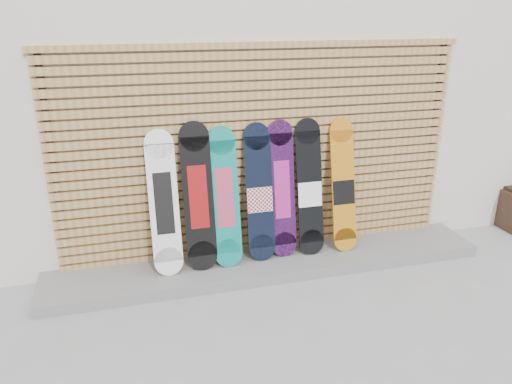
{
  "coord_description": "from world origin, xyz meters",
  "views": [
    {
      "loc": [
        -1.52,
        -3.8,
        2.6
      ],
      "look_at": [
        -0.27,
        0.75,
        0.85
      ],
      "focal_mm": 35.0,
      "sensor_mm": 36.0,
      "label": 1
    }
  ],
  "objects_px": {
    "snowboard_0": "(164,203)",
    "snowboard_6": "(343,187)",
    "snowboard_5": "(310,189)",
    "snowboard_1": "(198,197)",
    "snowboard_4": "(282,190)",
    "snowboard_3": "(259,194)",
    "snowboard_2": "(225,198)"
  },
  "relations": [
    {
      "from": "snowboard_1",
      "to": "snowboard_0",
      "type": "bearing_deg",
      "value": -178.63
    },
    {
      "from": "snowboard_0",
      "to": "snowboard_1",
      "type": "xyz_separation_m",
      "value": [
        0.34,
        0.01,
        0.03
      ]
    },
    {
      "from": "snowboard_0",
      "to": "snowboard_6",
      "type": "bearing_deg",
      "value": 0.25
    },
    {
      "from": "snowboard_1",
      "to": "snowboard_2",
      "type": "relative_size",
      "value": 1.05
    },
    {
      "from": "snowboard_0",
      "to": "snowboard_4",
      "type": "relative_size",
      "value": 0.99
    },
    {
      "from": "snowboard_0",
      "to": "snowboard_3",
      "type": "distance_m",
      "value": 0.97
    },
    {
      "from": "snowboard_4",
      "to": "snowboard_6",
      "type": "height_order",
      "value": "snowboard_4"
    },
    {
      "from": "snowboard_2",
      "to": "snowboard_1",
      "type": "bearing_deg",
      "value": 179.96
    },
    {
      "from": "snowboard_5",
      "to": "snowboard_2",
      "type": "bearing_deg",
      "value": -179.16
    },
    {
      "from": "snowboard_6",
      "to": "snowboard_3",
      "type": "bearing_deg",
      "value": 178.98
    },
    {
      "from": "snowboard_5",
      "to": "snowboard_1",
      "type": "bearing_deg",
      "value": -179.36
    },
    {
      "from": "snowboard_3",
      "to": "snowboard_6",
      "type": "relative_size",
      "value": 1.01
    },
    {
      "from": "snowboard_3",
      "to": "snowboard_4",
      "type": "relative_size",
      "value": 0.99
    },
    {
      "from": "snowboard_0",
      "to": "snowboard_1",
      "type": "height_order",
      "value": "snowboard_1"
    },
    {
      "from": "snowboard_6",
      "to": "snowboard_5",
      "type": "bearing_deg",
      "value": 178.01
    },
    {
      "from": "snowboard_3",
      "to": "snowboard_4",
      "type": "height_order",
      "value": "snowboard_4"
    },
    {
      "from": "snowboard_3",
      "to": "snowboard_5",
      "type": "xyz_separation_m",
      "value": [
        0.55,
        -0.0,
        0.01
      ]
    },
    {
      "from": "snowboard_1",
      "to": "snowboard_2",
      "type": "bearing_deg",
      "value": -0.04
    },
    {
      "from": "snowboard_6",
      "to": "snowboard_2",
      "type": "bearing_deg",
      "value": -179.99
    },
    {
      "from": "snowboard_1",
      "to": "snowboard_6",
      "type": "bearing_deg",
      "value": 0.0
    },
    {
      "from": "snowboard_0",
      "to": "snowboard_5",
      "type": "bearing_deg",
      "value": 0.81
    },
    {
      "from": "snowboard_4",
      "to": "snowboard_2",
      "type": "bearing_deg",
      "value": -176.94
    },
    {
      "from": "snowboard_0",
      "to": "snowboard_6",
      "type": "xyz_separation_m",
      "value": [
        1.89,
        0.01,
        -0.01
      ]
    },
    {
      "from": "snowboard_0",
      "to": "snowboard_2",
      "type": "distance_m",
      "value": 0.61
    },
    {
      "from": "snowboard_1",
      "to": "snowboard_6",
      "type": "distance_m",
      "value": 1.56
    },
    {
      "from": "snowboard_1",
      "to": "snowboard_6",
      "type": "height_order",
      "value": "snowboard_1"
    },
    {
      "from": "snowboard_1",
      "to": "snowboard_4",
      "type": "height_order",
      "value": "snowboard_1"
    },
    {
      "from": "snowboard_4",
      "to": "snowboard_0",
      "type": "bearing_deg",
      "value": -178.09
    },
    {
      "from": "snowboard_1",
      "to": "snowboard_5",
      "type": "height_order",
      "value": "snowboard_1"
    },
    {
      "from": "snowboard_2",
      "to": "snowboard_0",
      "type": "bearing_deg",
      "value": -179.25
    },
    {
      "from": "snowboard_3",
      "to": "snowboard_4",
      "type": "distance_m",
      "value": 0.25
    },
    {
      "from": "snowboard_0",
      "to": "snowboard_4",
      "type": "xyz_separation_m",
      "value": [
        1.22,
        0.04,
        0.01
      ]
    }
  ]
}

